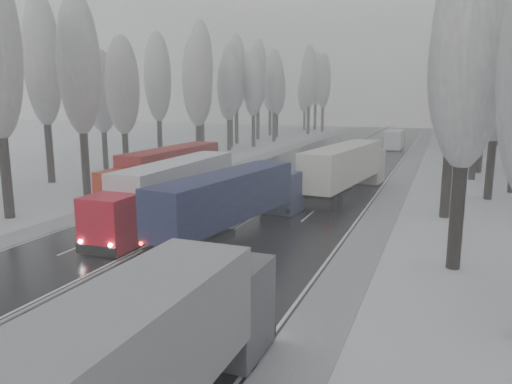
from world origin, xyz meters
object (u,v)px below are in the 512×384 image
Objects in this scene: box_truck_distant at (395,139)px; truck_red_white at (170,189)px; truck_cream_box at (347,166)px; truck_blue_box at (236,198)px; truck_red_red at (166,169)px.

box_truck_distant is 0.51× the size of truck_red_white.
truck_cream_box is 2.10× the size of box_truck_distant.
truck_cream_box is 1.07× the size of truck_red_white.
truck_red_red is (-10.49, 9.10, 0.02)m from truck_blue_box.
box_truck_distant is 49.25m from truck_red_red.
box_truck_distant is at bearing 97.09° from truck_cream_box.
truck_blue_box is 1.00× the size of truck_red_red.
truck_red_white is at bearing 176.76° from truck_blue_box.
truck_cream_box is at bearing 55.58° from truck_red_white.
truck_blue_box is 0.99× the size of truck_red_white.
truck_blue_box is 5.44m from truck_red_white.
truck_cream_box is 15.78m from truck_red_red.
truck_cream_box is 16.97m from truck_red_white.
truck_red_white is at bearing -99.68° from box_truck_distant.
truck_blue_box is at bearing -39.94° from truck_red_red.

